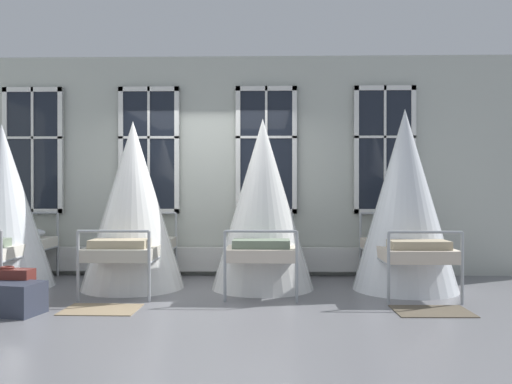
# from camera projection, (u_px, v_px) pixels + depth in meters

# --- Properties ---
(ground) EXTENTS (18.49, 18.49, 0.00)m
(ground) POSITION_uv_depth(u_px,v_px,m) (196.00, 292.00, 6.68)
(ground) COLOR slate
(back_wall_with_windows) EXTENTS (10.24, 0.10, 3.33)m
(back_wall_with_windows) POSITION_uv_depth(u_px,v_px,m) (208.00, 166.00, 8.07)
(back_wall_with_windows) COLOR #B2B7AD
(back_wall_with_windows) RESTS_ON ground
(window_bank) EXTENTS (6.26, 0.10, 2.79)m
(window_bank) POSITION_uv_depth(u_px,v_px,m) (207.00, 202.00, 7.95)
(window_bank) COLOR black
(window_bank) RESTS_ON ground
(cot_first) EXTENTS (1.35, 1.83, 2.18)m
(cot_first) POSITION_uv_depth(u_px,v_px,m) (2.00, 208.00, 7.04)
(cot_first) COLOR #9EA3A8
(cot_first) RESTS_ON ground
(cot_second) EXTENTS (1.35, 1.81, 2.21)m
(cot_second) POSITION_uv_depth(u_px,v_px,m) (133.00, 207.00, 6.98)
(cot_second) COLOR #9EA3A8
(cot_second) RESTS_ON ground
(cot_third) EXTENTS (1.35, 1.82, 2.24)m
(cot_third) POSITION_uv_depth(u_px,v_px,m) (263.00, 206.00, 6.97)
(cot_third) COLOR #9EA3A8
(cot_third) RESTS_ON ground
(cot_fourth) EXTENTS (1.35, 1.81, 2.35)m
(cot_fourth) POSITION_uv_depth(u_px,v_px,m) (405.00, 202.00, 6.85)
(cot_fourth) COLOR #9EA3A8
(cot_fourth) RESTS_ON ground
(rug_second) EXTENTS (0.81, 0.57, 0.01)m
(rug_second) POSITION_uv_depth(u_px,v_px,m) (101.00, 309.00, 5.70)
(rug_second) COLOR #8E7A5B
(rug_second) RESTS_ON ground
(rug_fourth) EXTENTS (0.81, 0.57, 0.01)m
(rug_fourth) POSITION_uv_depth(u_px,v_px,m) (432.00, 311.00, 5.61)
(rug_fourth) COLOR brown
(rug_fourth) RESTS_ON ground
(suitcase_dark) EXTENTS (0.58, 0.26, 0.47)m
(suitcase_dark) POSITION_uv_depth(u_px,v_px,m) (7.00, 289.00, 5.73)
(suitcase_dark) COLOR #5B231E
(suitcase_dark) RESTS_ON ground
(travel_trunk) EXTENTS (0.71, 0.53, 0.33)m
(travel_trunk) POSITION_uv_depth(u_px,v_px,m) (10.00, 298.00, 5.50)
(travel_trunk) COLOR #2D3342
(travel_trunk) RESTS_ON ground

